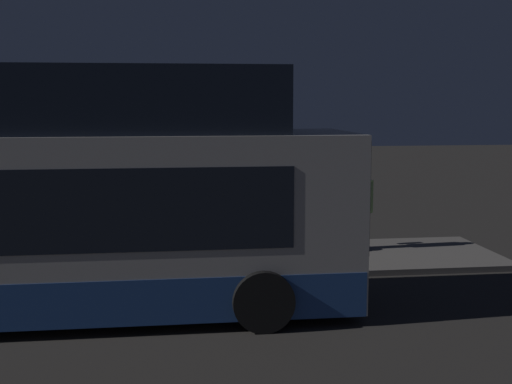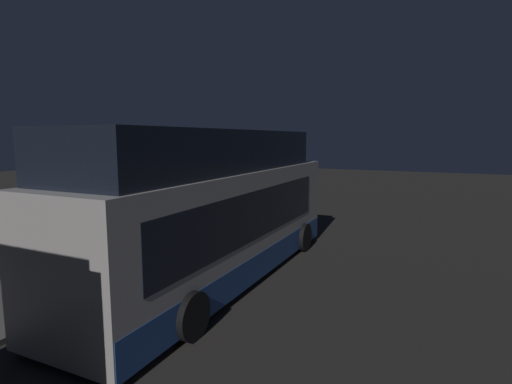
{
  "view_description": "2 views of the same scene",
  "coord_description": "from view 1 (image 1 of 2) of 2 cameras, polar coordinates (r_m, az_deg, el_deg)",
  "views": [
    {
      "loc": [
        2.59,
        -11.82,
        3.52
      ],
      "look_at": [
        4.28,
        0.41,
        1.9
      ],
      "focal_mm": 50.0,
      "sensor_mm": 36.0,
      "label": 1
    },
    {
      "loc": [
        -8.53,
        -5.64,
        3.84
      ],
      "look_at": [
        4.28,
        0.41,
        1.9
      ],
      "focal_mm": 28.0,
      "sensor_mm": 36.0,
      "label": 2
    }
  ],
  "objects": [
    {
      "name": "suitcase",
      "position": [
        16.14,
        -0.87,
        -3.38
      ],
      "size": [
        0.38,
        0.25,
        0.96
      ],
      "color": "black",
      "rests_on": "platform"
    },
    {
      "name": "ground",
      "position": [
        12.6,
        -19.67,
        -9.21
      ],
      "size": [
        80.0,
        80.0,
        0.0
      ],
      "primitive_type": "plane",
      "color": "#2B2826"
    },
    {
      "name": "passenger_boarding",
      "position": [
        15.51,
        1.02,
        -1.58
      ],
      "size": [
        0.62,
        0.49,
        1.77
      ],
      "rotation": [
        0.0,
        0.0,
        -1.92
      ],
      "color": "#2D2D33",
      "rests_on": "platform"
    },
    {
      "name": "passenger_waiting",
      "position": [
        16.38,
        8.61,
        -1.06
      ],
      "size": [
        0.49,
        0.64,
        1.84
      ],
      "rotation": [
        0.0,
        0.0,
        0.21
      ],
      "color": "#4C476B",
      "rests_on": "platform"
    },
    {
      "name": "platform",
      "position": [
        15.59,
        -17.32,
        -5.7
      ],
      "size": [
        20.0,
        3.13,
        0.12
      ],
      "color": "#605B56",
      "rests_on": "ground"
    },
    {
      "name": "sign_post",
      "position": [
        15.56,
        -15.92,
        0.41
      ],
      "size": [
        0.1,
        0.7,
        2.47
      ],
      "color": "#4C4C51",
      "rests_on": "platform"
    },
    {
      "name": "bus_lead",
      "position": [
        11.93,
        -17.7,
        -1.26
      ],
      "size": [
        10.45,
        2.8,
        4.03
      ],
      "color": "#B2ADA8",
      "rests_on": "ground"
    }
  ]
}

